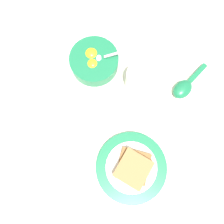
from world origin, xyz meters
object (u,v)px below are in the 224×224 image
toast_sandwich (133,167)px  soup_spoon (185,87)px  toast_plate (131,167)px  drinking_cup (140,79)px  egg_bowl (94,61)px

toast_sandwich → soup_spoon: (-0.25, 0.14, -0.01)m
toast_sandwich → toast_plate: bearing=-82.4°
toast_plate → soup_spoon: bearing=150.5°
soup_spoon → drinking_cup: 0.14m
drinking_cup → toast_plate: bearing=-0.6°
drinking_cup → soup_spoon: bearing=90.6°
toast_sandwich → drinking_cup: 0.25m
soup_spoon → toast_sandwich: bearing=-28.8°
toast_plate → toast_sandwich: toast_sandwich is taller
egg_bowl → toast_sandwich: egg_bowl is taller
toast_plate → drinking_cup: size_ratio=2.38×
egg_bowl → toast_plate: bearing=24.6°
egg_bowl → soup_spoon: egg_bowl is taller
toast_sandwich → drinking_cup: drinking_cup is taller
toast_plate → soup_spoon: (-0.25, 0.14, 0.01)m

